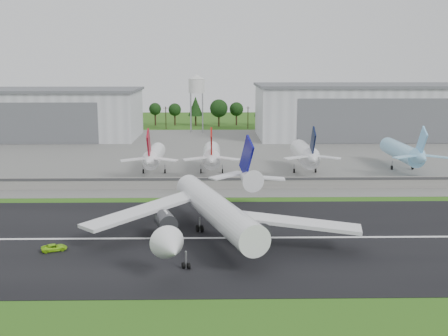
{
  "coord_description": "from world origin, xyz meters",
  "views": [
    {
      "loc": [
        3.65,
        -100.21,
        35.69
      ],
      "look_at": [
        6.21,
        40.0,
        9.0
      ],
      "focal_mm": 45.0,
      "sensor_mm": 36.0,
      "label": 1
    }
  ],
  "objects_px": {
    "parked_jet_navy": "(306,155)",
    "ground_vehicle": "(54,247)",
    "main_airliner": "(215,216)",
    "parked_jet_skyblue": "(405,152)",
    "parked_jet_red_a": "(153,156)",
    "parked_jet_red_b": "(212,156)"
  },
  "relations": [
    {
      "from": "parked_jet_red_a",
      "to": "parked_jet_navy",
      "type": "distance_m",
      "value": 48.89
    },
    {
      "from": "parked_jet_red_a",
      "to": "parked_jet_navy",
      "type": "xyz_separation_m",
      "value": [
        48.89,
        0.07,
        0.44
      ]
    },
    {
      "from": "parked_jet_red_a",
      "to": "parked_jet_red_b",
      "type": "xyz_separation_m",
      "value": [
        18.6,
        0.04,
        0.2
      ]
    },
    {
      "from": "main_airliner",
      "to": "parked_jet_skyblue",
      "type": "bearing_deg",
      "value": -148.18
    },
    {
      "from": "parked_jet_red_b",
      "to": "parked_jet_navy",
      "type": "distance_m",
      "value": 30.28
    },
    {
      "from": "ground_vehicle",
      "to": "parked_jet_red_a",
      "type": "height_order",
      "value": "parked_jet_red_a"
    },
    {
      "from": "ground_vehicle",
      "to": "parked_jet_skyblue",
      "type": "relative_size",
      "value": 0.13
    },
    {
      "from": "parked_jet_navy",
      "to": "parked_jet_skyblue",
      "type": "relative_size",
      "value": 0.84
    },
    {
      "from": "main_airliner",
      "to": "parked_jet_red_b",
      "type": "height_order",
      "value": "main_airliner"
    },
    {
      "from": "parked_jet_red_b",
      "to": "parked_jet_red_a",
      "type": "bearing_deg",
      "value": -179.88
    },
    {
      "from": "parked_jet_navy",
      "to": "parked_jet_skyblue",
      "type": "xyz_separation_m",
      "value": [
        33.5,
        4.97,
        -0.24
      ]
    },
    {
      "from": "main_airliner",
      "to": "ground_vehicle",
      "type": "relative_size",
      "value": 12.1
    },
    {
      "from": "ground_vehicle",
      "to": "parked_jet_red_a",
      "type": "bearing_deg",
      "value": -32.56
    },
    {
      "from": "parked_jet_navy",
      "to": "ground_vehicle",
      "type": "bearing_deg",
      "value": -129.11
    },
    {
      "from": "main_airliner",
      "to": "parked_jet_navy",
      "type": "bearing_deg",
      "value": -130.7
    },
    {
      "from": "ground_vehicle",
      "to": "parked_jet_red_a",
      "type": "relative_size",
      "value": 0.15
    },
    {
      "from": "main_airliner",
      "to": "ground_vehicle",
      "type": "distance_m",
      "value": 31.84
    },
    {
      "from": "parked_jet_red_a",
      "to": "main_airliner",
      "type": "bearing_deg",
      "value": -73.7
    },
    {
      "from": "ground_vehicle",
      "to": "main_airliner",
      "type": "bearing_deg",
      "value": -101.2
    },
    {
      "from": "parked_jet_red_b",
      "to": "main_airliner",
      "type": "bearing_deg",
      "value": -89.18
    },
    {
      "from": "parked_jet_red_b",
      "to": "ground_vehicle",
      "type": "bearing_deg",
      "value": -111.98
    },
    {
      "from": "main_airliner",
      "to": "parked_jet_navy",
      "type": "relative_size",
      "value": 1.86
    }
  ]
}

